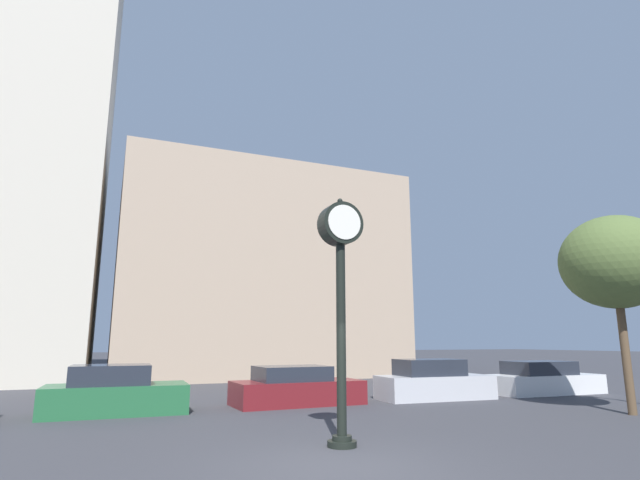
{
  "coord_description": "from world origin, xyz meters",
  "views": [
    {
      "loc": [
        -3.84,
        -8.23,
        2.09
      ],
      "look_at": [
        4.15,
        10.8,
        6.3
      ],
      "focal_mm": 28.0,
      "sensor_mm": 36.0,
      "label": 1
    }
  ],
  "objects_px": {
    "car_white": "(543,380)",
    "bare_tree": "(615,262)",
    "street_clock": "(341,272)",
    "car_green": "(115,393)",
    "car_maroon": "(296,388)",
    "car_silver": "(433,382)"
  },
  "relations": [
    {
      "from": "car_maroon",
      "to": "bare_tree",
      "type": "relative_size",
      "value": 0.74
    },
    {
      "from": "car_green",
      "to": "car_maroon",
      "type": "relative_size",
      "value": 0.92
    },
    {
      "from": "car_maroon",
      "to": "car_silver",
      "type": "bearing_deg",
      "value": -6.58
    },
    {
      "from": "street_clock",
      "to": "bare_tree",
      "type": "xyz_separation_m",
      "value": [
        9.7,
        0.77,
        0.92
      ]
    },
    {
      "from": "car_green",
      "to": "bare_tree",
      "type": "xyz_separation_m",
      "value": [
        13.91,
        -6.0,
        3.89
      ]
    },
    {
      "from": "car_silver",
      "to": "car_white",
      "type": "xyz_separation_m",
      "value": [
        5.35,
        -0.06,
        -0.06
      ]
    },
    {
      "from": "car_maroon",
      "to": "car_white",
      "type": "relative_size",
      "value": 0.92
    },
    {
      "from": "car_green",
      "to": "car_white",
      "type": "distance_m",
      "value": 16.32
    },
    {
      "from": "car_silver",
      "to": "car_white",
      "type": "relative_size",
      "value": 0.91
    },
    {
      "from": "street_clock",
      "to": "car_green",
      "type": "distance_m",
      "value": 8.52
    },
    {
      "from": "bare_tree",
      "to": "car_white",
      "type": "bearing_deg",
      "value": 66.45
    },
    {
      "from": "car_green",
      "to": "car_silver",
      "type": "bearing_deg",
      "value": -0.48
    },
    {
      "from": "car_green",
      "to": "car_silver",
      "type": "distance_m",
      "value": 10.97
    },
    {
      "from": "street_clock",
      "to": "car_green",
      "type": "bearing_deg",
      "value": 121.86
    },
    {
      "from": "car_silver",
      "to": "car_white",
      "type": "height_order",
      "value": "car_silver"
    },
    {
      "from": "street_clock",
      "to": "bare_tree",
      "type": "bearing_deg",
      "value": 4.55
    },
    {
      "from": "street_clock",
      "to": "car_white",
      "type": "distance_m",
      "value": 13.96
    },
    {
      "from": "street_clock",
      "to": "bare_tree",
      "type": "height_order",
      "value": "bare_tree"
    },
    {
      "from": "car_white",
      "to": "bare_tree",
      "type": "height_order",
      "value": "bare_tree"
    },
    {
      "from": "car_white",
      "to": "car_green",
      "type": "bearing_deg",
      "value": 179.72
    },
    {
      "from": "car_silver",
      "to": "bare_tree",
      "type": "relative_size",
      "value": 0.73
    },
    {
      "from": "car_maroon",
      "to": "car_green",
      "type": "bearing_deg",
      "value": 177.82
    }
  ]
}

